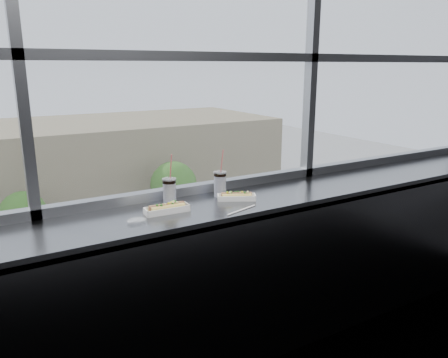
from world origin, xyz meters
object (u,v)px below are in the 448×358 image
hotdog_tray_right (237,196)px  car_far_c (212,230)px  car_near_d (163,306)px  car_near_c (61,336)px  loose_straw (242,210)px  tree_right (174,185)px  hotdog_tray_left (167,208)px  soda_cup_left (169,190)px  pedestrian_d (154,220)px  car_far_b (83,257)px  tree_center (23,215)px  wrapper (136,220)px  soda_cup_right (220,183)px  car_near_e (284,272)px

hotdog_tray_right → car_far_c: bearing=88.8°
car_near_d → car_near_c: bearing=93.2°
loose_straw → car_near_c: (1.03, 16.48, -10.94)m
car_far_c → tree_right: size_ratio=1.16×
hotdog_tray_left → soda_cup_left: 0.16m
hotdog_tray_right → pedestrian_d: 32.06m
hotdog_tray_right → car_far_b: hotdog_tray_right is taller
soda_cup_left → tree_center: (1.35, 28.16, -8.88)m
wrapper → tree_right: (12.59, 28.36, -8.23)m
car_near_c → pedestrian_d: size_ratio=2.92×
hotdog_tray_left → tree_center: size_ratio=0.06×
soda_cup_right → pedestrian_d: 31.99m
wrapper → tree_right: wrapper is taller
soda_cup_left → car_near_d: soda_cup_left is taller
car_near_d → car_near_e: 7.76m
wrapper → loose_straw: bearing=-11.5°
loose_straw → car_far_b: loose_straw is taller
soda_cup_right → car_near_c: 19.59m
pedestrian_d → soda_cup_left: bearing=69.5°
hotdog_tray_left → car_near_c: 19.69m
loose_straw → car_far_b: size_ratio=0.04×
loose_straw → wrapper: size_ratio=2.38×
car_far_b → tree_center: tree_center is taller
car_far_b → pedestrian_d: bearing=-60.5°
car_near_e → soda_cup_left: bearing=133.2°
hotdog_tray_right → car_far_b: (3.74, 24.28, -10.92)m
car_near_e → car_near_c: (-12.67, 0.00, 0.07)m
soda_cup_left → car_near_d: 20.53m
car_near_c → car_far_c: size_ratio=0.99×
car_far_c → car_far_b: bearing=93.6°
car_near_d → tree_center: 13.14m
loose_straw → pedestrian_d: loose_straw is taller
loose_straw → tree_center: loose_straw is taller
soda_cup_left → tree_center: size_ratio=0.07×
hotdog_tray_right → car_near_d: size_ratio=0.04×
soda_cup_right → car_far_b: 26.81m
soda_cup_left → pedestrian_d: size_ratio=0.14×
car_near_d → car_far_c: size_ratio=1.02×
hotdog_tray_left → soda_cup_right: size_ratio=0.85×
car_near_c → car_far_b: size_ratio=0.96×
car_far_c → pedestrian_d: (-2.95, 4.08, 0.00)m
car_near_c → car_far_b: car_far_b is taller
hotdog_tray_right → wrapper: hotdog_tray_right is taller
soda_cup_right → car_far_c: 29.64m
car_near_c → tree_center: size_ratio=1.35×
loose_straw → wrapper: bearing=151.7°
hotdog_tray_right → loose_straw: (-0.09, -0.20, -0.02)m
car_near_d → car_far_b: car_far_b is taller
hotdog_tray_left → tree_right: bearing=69.2°
soda_cup_right → car_near_d: bearing=69.9°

